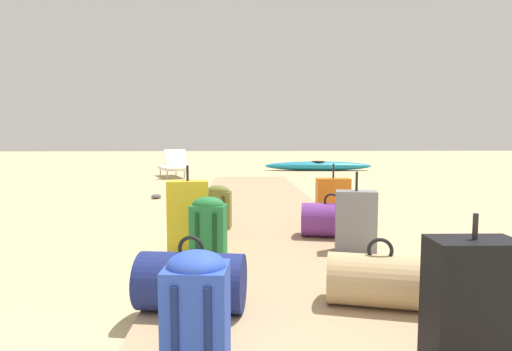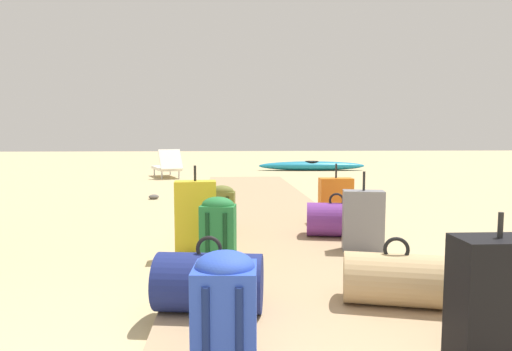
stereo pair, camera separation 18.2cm
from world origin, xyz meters
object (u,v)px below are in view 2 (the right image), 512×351
Objects in this scene: kayak at (312,166)px; suitcase_grey at (363,221)px; suitcase_black at (496,303)px; suitcase_orange at (336,200)px; lounge_chair at (167,166)px; suitcase_yellow at (196,216)px; duffel_bag_purple at (336,220)px; backpack_green at (218,228)px; backpack_olive at (222,206)px; duffel_bag_tan at (396,279)px; duffel_bag_navy at (209,282)px; backpack_blue at (225,309)px.

suitcase_grey is at bearing -99.00° from kayak.
suitcase_black is 12.84m from kayak.
suitcase_orange is at bearing 87.99° from suitcase_black.
lounge_chair is (-2.97, 8.38, -0.04)m from suitcase_grey.
suitcase_yellow is 1.56m from duffel_bag_purple.
duffel_bag_purple is at bearing 34.70° from backpack_green.
suitcase_orange reaches higher than backpack_green.
suitcase_black is at bearing -67.33° from backpack_olive.
suitcase_orange is at bearing 83.65° from duffel_bag_tan.
suitcase_black reaches higher than duffel_bag_purple.
suitcase_grey reaches higher than duffel_bag_purple.
kayak is at bearing 79.94° from duffel_bag_purple.
suitcase_grey reaches higher than duffel_bag_navy.
lounge_chair reaches higher than duffel_bag_navy.
backpack_blue is (-1.38, -3.30, 0.01)m from suitcase_orange.
backpack_olive reaches higher than kayak.
suitcase_grey is 0.20× the size of kayak.
duffel_bag_navy is 0.19× the size of kayak.
backpack_olive is at bearing 89.14° from backpack_green.
duffel_bag_purple is at bearing -104.08° from suitcase_orange.
backpack_blue is at bearing -82.42° from suitcase_yellow.
backpack_blue is at bearing -81.81° from duffel_bag_navy.
backpack_green is at bearing 138.75° from duffel_bag_tan.
backpack_green is 0.76× the size of suitcase_orange.
duffel_bag_tan is at bearing -99.02° from kayak.
suitcase_yellow is at bearing -80.44° from lounge_chair.
backpack_olive is at bearing -170.98° from suitcase_orange.
backpack_green is 1.39m from suitcase_grey.
kayak is at bearing 82.26° from suitcase_black.
duffel_bag_tan is at bearing 0.64° from duffel_bag_navy.
duffel_bag_navy is (-1.40, -1.30, -0.11)m from suitcase_grey.
suitcase_black is at bearing -91.02° from suitcase_grey.
duffel_bag_tan is 0.78m from suitcase_black.
kayak is (3.05, 10.96, -0.22)m from backpack_green.
suitcase_yellow is 1.16× the size of duffel_bag_navy.
suitcase_yellow is 2.03m from suitcase_orange.
suitcase_black is at bearing -77.05° from duffel_bag_tan.
duffel_bag_tan is (1.13, -2.37, -0.10)m from backpack_olive.
suitcase_grey is at bearing 11.50° from backpack_green.
duffel_bag_navy is (-0.10, 0.69, -0.11)m from backpack_blue.
suitcase_grey is (1.30, 1.99, -0.01)m from backpack_blue.
backpack_blue is 0.70m from duffel_bag_navy.
suitcase_orange is 1.02× the size of suitcase_black.
suitcase_orange is at bearing -99.75° from kayak.
suitcase_yellow is at bearing -162.84° from duffel_bag_purple.
suitcase_orange is 0.46× the size of lounge_chair.
suitcase_yellow reaches higher than duffel_bag_navy.
backpack_blue is 1.26m from suitcase_black.
backpack_blue is 0.35× the size of lounge_chair.
kayak is (1.73, 12.72, -0.23)m from suitcase_black.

